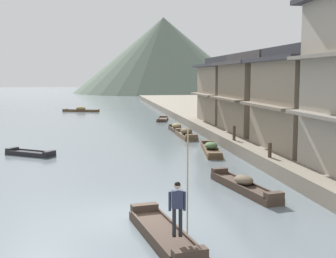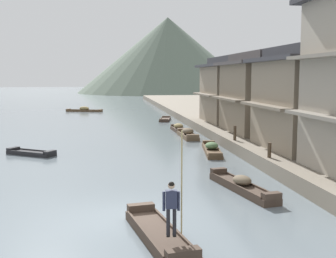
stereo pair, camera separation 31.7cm
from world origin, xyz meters
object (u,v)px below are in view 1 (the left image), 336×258
at_px(boat_foreground_poled, 164,235).
at_px(house_waterfront_second, 304,99).
at_px(boat_upstream_distant, 163,119).
at_px(boat_moored_second, 177,128).
at_px(house_waterfront_narrow, 227,90).
at_px(mooring_post_dock_mid, 234,133).
at_px(house_waterfront_tall, 256,93).
at_px(boat_moored_far, 244,186).
at_px(boat_moored_nearest, 30,153).
at_px(boat_midriver_upstream, 81,110).
at_px(mooring_post_dock_near, 270,150).
at_px(boat_moored_third, 186,134).
at_px(boatman_person, 178,202).
at_px(boat_midriver_drifting, 211,149).

height_order(boat_foreground_poled, house_waterfront_second, house_waterfront_second).
bearing_deg(boat_upstream_distant, boat_moored_second, -90.34).
distance_m(house_waterfront_narrow, mooring_post_dock_mid, 12.83).
relative_size(house_waterfront_tall, mooring_post_dock_mid, 8.04).
xyz_separation_m(boat_foreground_poled, boat_moored_far, (4.37, 5.41, 0.06)).
xyz_separation_m(boat_moored_nearest, boat_moored_far, (10.85, -10.68, 0.10)).
xyz_separation_m(house_waterfront_second, house_waterfront_narrow, (-0.02, 16.16, -0.00)).
relative_size(boat_midriver_upstream, mooring_post_dock_near, 6.61).
bearing_deg(mooring_post_dock_near, boat_moored_second, 96.19).
bearing_deg(boat_moored_third, boat_upstream_distant, 90.01).
relative_size(boat_moored_third, mooring_post_dock_near, 5.54).
relative_size(house_waterfront_narrow, mooring_post_dock_mid, 8.20).
height_order(boat_moored_second, boat_moored_third, boat_moored_third).
relative_size(boat_moored_nearest, boat_upstream_distant, 0.81).
height_order(house_waterfront_narrow, mooring_post_dock_mid, house_waterfront_narrow).
bearing_deg(house_waterfront_narrow, mooring_post_dock_near, -99.18).
bearing_deg(boat_moored_third, boat_moored_nearest, -149.87).
distance_m(boat_moored_third, boat_upstream_distant, 14.52).
xyz_separation_m(boatman_person, house_waterfront_tall, (9.77, 20.98, 2.21)).
bearing_deg(boat_moored_third, house_waterfront_narrow, 45.24).
bearing_deg(mooring_post_dock_near, house_waterfront_narrow, 80.82).
bearing_deg(boat_moored_nearest, house_waterfront_tall, 12.66).
bearing_deg(boat_midriver_drifting, house_waterfront_narrow, 69.37).
bearing_deg(boat_midriver_upstream, mooring_post_dock_near, -74.51).
distance_m(boat_midriver_drifting, boat_midriver_upstream, 37.80).
bearing_deg(house_waterfront_tall, mooring_post_dock_mid, -125.32).
xyz_separation_m(boat_foreground_poled, boat_midriver_upstream, (-4.82, 51.86, 0.07)).
relative_size(boat_foreground_poled, mooring_post_dock_mid, 4.87).
bearing_deg(house_waterfront_narrow, boat_foreground_poled, -109.87).
height_order(boatman_person, boat_moored_second, boatman_person).
distance_m(boat_moored_far, house_waterfront_second, 9.15).
height_order(boat_moored_third, mooring_post_dock_near, mooring_post_dock_near).
bearing_deg(boat_midriver_upstream, boat_midriver_drifting, -74.32).
bearing_deg(house_waterfront_second, boat_moored_far, -132.42).
bearing_deg(mooring_post_dock_mid, boat_foreground_poled, -114.27).
bearing_deg(boat_foreground_poled, boatman_person, -78.44).
bearing_deg(boat_moored_nearest, mooring_post_dock_mid, -2.16).
distance_m(boat_moored_far, mooring_post_dock_mid, 10.56).
xyz_separation_m(house_waterfront_second, mooring_post_dock_near, (-3.04, -2.53, -2.59)).
distance_m(house_waterfront_second, house_waterfront_tall, 8.16).
bearing_deg(house_waterfront_second, boat_midriver_drifting, 140.64).
bearing_deg(boat_upstream_distant, house_waterfront_second, -79.09).
bearing_deg(house_waterfront_second, boat_moored_third, 113.88).
bearing_deg(boat_moored_nearest, boatman_person, -68.73).
relative_size(boat_upstream_distant, mooring_post_dock_near, 5.19).
height_order(boat_moored_nearest, boat_moored_third, boat_moored_third).
bearing_deg(mooring_post_dock_mid, boat_midriver_drifting, -175.86).
height_order(boat_moored_nearest, house_waterfront_second, house_waterfront_second).
relative_size(boatman_person, boat_moored_third, 0.68).
bearing_deg(boat_moored_nearest, boat_moored_second, 44.20).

